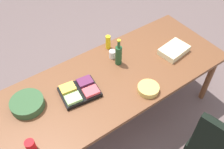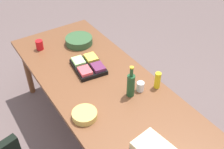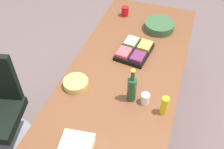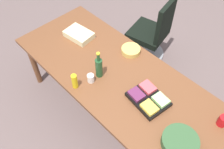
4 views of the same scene
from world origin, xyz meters
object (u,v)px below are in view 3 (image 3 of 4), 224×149
at_px(red_solo_cup, 125,11).
at_px(paper_cup, 145,99).
at_px(fruit_platter, 134,51).
at_px(chip_bowl, 76,83).
at_px(salad_bowl, 159,26).
at_px(mustard_bottle, 164,106).
at_px(conference_table, 122,83).
at_px(wine_bottle, 132,88).

distance_m(red_solo_cup, paper_cup, 1.27).
height_order(paper_cup, fruit_platter, paper_cup).
bearing_deg(chip_bowl, salad_bowl, 154.18).
height_order(salad_bowl, mustard_bottle, mustard_bottle).
relative_size(conference_table, fruit_platter, 6.60).
height_order(salad_bowl, wine_bottle, wine_bottle).
bearing_deg(chip_bowl, fruit_platter, 147.79).
xyz_separation_m(fruit_platter, wine_bottle, (0.55, 0.12, 0.09)).
relative_size(chip_bowl, wine_bottle, 0.66).
distance_m(fruit_platter, salad_bowl, 0.49).
distance_m(chip_bowl, fruit_platter, 0.66).
bearing_deg(fruit_platter, wine_bottle, 12.59).
height_order(paper_cup, wine_bottle, wine_bottle).
bearing_deg(red_solo_cup, mustard_bottle, 28.86).
height_order(fruit_platter, salad_bowl, salad_bowl).
xyz_separation_m(conference_table, chip_bowl, (0.22, -0.34, 0.10)).
xyz_separation_m(fruit_platter, mustard_bottle, (0.61, 0.39, 0.05)).
height_order(conference_table, fruit_platter, fruit_platter).
bearing_deg(wine_bottle, red_solo_cup, -161.02).
distance_m(paper_cup, wine_bottle, 0.14).
relative_size(fruit_platter, mustard_bottle, 2.35).
distance_m(conference_table, salad_bowl, 0.83).
relative_size(conference_table, red_solo_cup, 23.55).
relative_size(fruit_platter, wine_bottle, 1.23).
distance_m(red_solo_cup, salad_bowl, 0.44).
bearing_deg(mustard_bottle, wine_bottle, -101.12).
height_order(conference_table, salad_bowl, salad_bowl).
bearing_deg(wine_bottle, conference_table, -146.92).
bearing_deg(wine_bottle, salad_bowl, 178.87).
bearing_deg(chip_bowl, red_solo_cup, 176.16).
height_order(red_solo_cup, wine_bottle, wine_bottle).
bearing_deg(chip_bowl, conference_table, 122.47).
distance_m(conference_table, chip_bowl, 0.42).
xyz_separation_m(chip_bowl, fruit_platter, (-0.56, 0.35, 0.00)).
distance_m(red_solo_cup, fruit_platter, 0.67).
distance_m(chip_bowl, salad_bowl, 1.14).
bearing_deg(red_solo_cup, wine_bottle, 18.98).
xyz_separation_m(red_solo_cup, salad_bowl, (0.14, 0.42, -0.01)).
relative_size(chip_bowl, mustard_bottle, 1.26).
height_order(red_solo_cup, mustard_bottle, mustard_bottle).
height_order(chip_bowl, red_solo_cup, red_solo_cup).
xyz_separation_m(red_solo_cup, fruit_platter, (0.61, 0.28, -0.02)).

